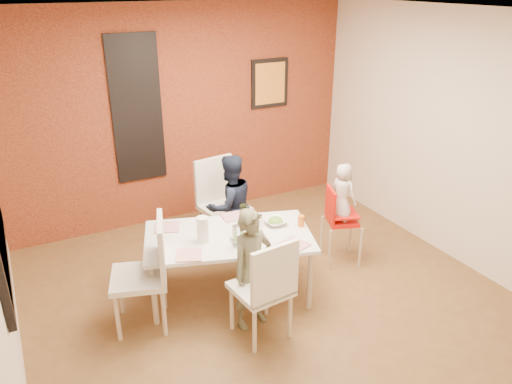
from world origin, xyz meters
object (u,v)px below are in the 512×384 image
toddler (343,192)px  paper_towel_roll (203,229)px  chair_far (220,199)px  dining_table (229,241)px  child_far (230,206)px  child_near (252,269)px  high_chair (339,218)px  chair_left (149,268)px  wine_bottle (244,219)px  chair_near (266,285)px

toddler → paper_towel_roll: bearing=75.5°
toddler → chair_far: bearing=31.7°
dining_table → child_far: size_ratio=1.49×
child_near → toddler: size_ratio=1.80×
child_near → toddler: toddler is taller
high_chair → chair_left: bearing=113.1°
chair_left → child_near: size_ratio=0.91×
high_chair → child_far: size_ratio=0.74×
chair_left → toddler: 2.19m
wine_bottle → chair_left: bearing=-175.0°
chair_left → paper_towel_roll: chair_left is taller
child_near → toddler: 1.48m
chair_far → wine_bottle: chair_far is taller
chair_near → wine_bottle: 0.82m
wine_bottle → paper_towel_roll: wine_bottle is taller
chair_near → high_chair: bearing=-155.1°
chair_near → high_chair: (1.33, 0.79, -0.02)m
high_chair → wine_bottle: wine_bottle is taller
toddler → paper_towel_roll: (-1.61, -0.01, -0.05)m
wine_bottle → paper_towel_roll: (-0.42, 0.01, -0.02)m
chair_near → wine_bottle: (0.16, 0.76, 0.26)m
chair_far → child_far: 0.25m
chair_left → paper_towel_roll: bearing=117.5°
chair_left → toddler: size_ratio=1.64×
wine_bottle → toddler: bearing=1.0°
dining_table → chair_left: chair_left is taller
chair_far → child_near: (-0.35, -1.50, -0.02)m
toddler → wine_bottle: (-1.19, -0.02, -0.03)m
chair_near → wine_bottle: bearing=-107.8°
chair_left → child_far: 1.43m
high_chair → paper_towel_roll: paper_towel_roll is taller
chair_left → high_chair: chair_left is taller
child_far → wine_bottle: 0.79m
wine_bottle → paper_towel_roll: bearing=178.0°
chair_far → child_far: bearing=-95.3°
high_chair → chair_near: bearing=140.7°
high_chair → child_far: child_far is taller
paper_towel_roll → child_far: bearing=49.7°
dining_table → chair_far: (0.34, 0.98, -0.01)m
dining_table → child_near: size_ratio=1.56×
chair_left → child_near: 0.92m
chair_near → child_far: 1.53m
child_far → paper_towel_roll: (-0.61, -0.72, 0.19)m
chair_far → high_chair: bearing=-52.2°
dining_table → chair_far: bearing=71.0°
chair_near → paper_towel_roll: bearing=-77.3°
dining_table → child_far: child_far is taller
chair_near → chair_left: chair_left is taller
chair_left → high_chair: (2.15, 0.12, -0.05)m
child_far → wine_bottle: (-0.19, -0.73, 0.21)m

